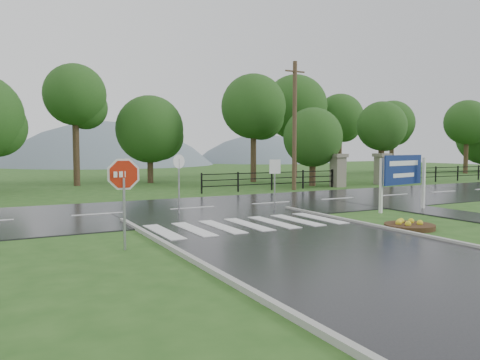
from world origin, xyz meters
TOP-DOWN VIEW (x-y plane):
  - ground at (0.00, 0.00)m, footprint 120.00×120.00m
  - main_road at (0.00, 10.00)m, footprint 90.00×8.00m
  - walkway at (8.50, 4.00)m, footprint 2.20×11.00m
  - crosswalk at (0.00, 5.00)m, footprint 6.50×2.80m
  - curb_left at (-3.55, -4.00)m, footprint 0.15×24.00m
  - pillar_west at (13.00, 16.00)m, footprint 1.00×1.00m
  - pillar_east at (17.00, 16.00)m, footprint 1.00×1.00m
  - fence_west at (7.75, 16.00)m, footprint 9.58×0.08m
  - fence_east at (27.75, 16.00)m, footprint 20.58×0.08m
  - hills at (3.49, 65.00)m, footprint 102.00×48.00m
  - treeline at (1.00, 24.00)m, footprint 83.20×5.20m
  - stop_sign at (-4.63, 3.25)m, footprint 1.12×0.17m
  - estate_billboard at (7.53, 5.25)m, footprint 2.64×0.61m
  - flower_bed at (4.41, 2.04)m, footprint 1.61×1.61m
  - reg_sign_small at (2.75, 7.69)m, footprint 0.47×0.13m
  - reg_sign_round at (-1.11, 8.67)m, footprint 0.54×0.18m
  - utility_pole_east at (9.09, 15.50)m, footprint 1.42×0.27m
  - entrance_tree_left at (12.00, 17.50)m, footprint 4.09×4.09m
  - entrance_tree_right at (18.39, 17.50)m, footprint 3.70×3.70m

SIDE VIEW (x-z plane):
  - hills at x=3.49m, z-range -39.54..8.46m
  - ground at x=0.00m, z-range 0.00..0.00m
  - main_road at x=0.00m, z-range -0.02..0.02m
  - walkway at x=8.50m, z-range -0.02..0.02m
  - curb_left at x=-3.55m, z-range -0.06..0.06m
  - treeline at x=1.00m, z-range -5.00..5.00m
  - crosswalk at x=0.00m, z-range 0.05..0.07m
  - flower_bed at x=4.41m, z-range -0.04..0.28m
  - fence_west at x=7.75m, z-range 0.12..1.32m
  - fence_east at x=27.75m, z-range 0.14..1.34m
  - pillar_west at x=13.00m, z-range 0.06..2.30m
  - pillar_east at x=17.00m, z-range 0.06..2.30m
  - reg_sign_round at x=-1.11m, z-range 0.30..2.69m
  - reg_sign_small at x=2.75m, z-range 0.45..2.62m
  - estate_billboard at x=7.53m, z-range 0.44..2.79m
  - stop_sign at x=-4.63m, z-range 0.51..3.05m
  - entrance_tree_left at x=12.00m, z-range 0.64..6.05m
  - utility_pole_east at x=9.09m, z-range 0.07..8.04m
  - entrance_tree_right at x=18.39m, z-range 1.17..7.30m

